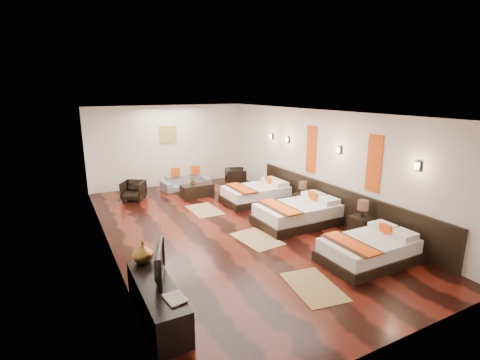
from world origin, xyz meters
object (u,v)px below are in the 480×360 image
nightstand_b (302,200)px  tv (155,263)px  armchair_left (134,190)px  table_plant (193,180)px  sofa (186,182)px  coffee_table (197,190)px  book (166,301)px  bed_mid (298,213)px  nightstand_a (361,224)px  tv_console (157,301)px  bed_far (257,194)px  figurine (143,252)px  bed_near (369,249)px  armchair_right (236,177)px

nightstand_b → tv: size_ratio=0.93×
armchair_left → table_plant: table_plant is taller
sofa → coffee_table: (0.00, -1.05, -0.04)m
book → coffee_table: size_ratio=0.34×
armchair_left → table_plant: bearing=15.7°
bed_mid → tv: bearing=-154.3°
nightstand_a → tv_console: bearing=-170.9°
bed_far → figurine: figurine is taller
tv_console → tv: (0.05, 0.18, 0.53)m
figurine → armchair_left: 5.54m
nightstand_b → sofa: (-2.15, 3.66, -0.05)m
bed_near → tv_console: bed_near is taller
nightstand_b → book: bearing=-144.6°
tv_console → figurine: figurine is taller
bed_far → sofa: bed_far is taller
bed_mid → figurine: bearing=-161.7°
bed_near → nightstand_a: bearing=51.3°
sofa → bed_near: bearing=-84.9°
tv_console → figurine: 0.90m
bed_near → tv: size_ratio=2.11×
armchair_left → table_plant: (1.75, -0.56, 0.24)m
nightstand_a → tv_console: size_ratio=0.49×
bed_far → tv: tv is taller
nightstand_a → nightstand_b: bearing=90.0°
book → armchair_right: armchair_right is taller
bed_mid → armchair_left: bed_mid is taller
bed_far → armchair_right: bearing=81.2°
bed_near → sofa: size_ratio=1.14×
bed_mid → tv_console: size_ratio=1.16×
coffee_table → table_plant: table_plant is taller
coffee_table → tv: bearing=-116.9°
bed_near → armchair_right: 6.38m
bed_far → tv_console: (-4.19, -4.25, 0.02)m
bed_near → tv: bearing=175.5°
bed_mid → bed_far: bed_mid is taller
bed_mid → figurine: figurine is taller
figurine → table_plant: size_ratio=1.35×
bed_near → nightstand_a: nightstand_a is taller
bed_near → coffee_table: bed_near is taller
bed_near → nightstand_b: nightstand_b is taller
bed_near → book: bearing=-175.0°
armchair_right → table_plant: 1.90m
bed_mid → coffee_table: 3.71m
figurine → sofa: 6.53m
nightstand_b → armchair_right: (-0.44, 3.23, 0.03)m
sofa → armchair_left: bearing=-173.4°
nightstand_a → book: (-4.95, -1.31, 0.26)m
sofa → armchair_right: bearing=-20.8°
figurine → armchair_left: (0.95, 5.44, -0.43)m
bed_mid → coffee_table: size_ratio=2.08×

